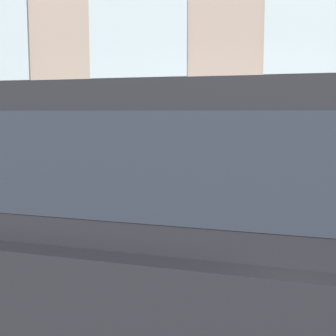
# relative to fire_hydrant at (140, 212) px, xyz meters

# --- Properties ---
(ground_plane) EXTENTS (80.00, 80.00, 0.00)m
(ground_plane) POSITION_rel_fire_hydrant_xyz_m (-0.46, -0.37, -0.50)
(ground_plane) COLOR #514F4C
(sidewalk) EXTENTS (2.80, 60.00, 0.14)m
(sidewalk) POSITION_rel_fire_hydrant_xyz_m (0.94, -0.37, -0.43)
(sidewalk) COLOR #9E9B93
(sidewalk) RESTS_ON ground_plane
(fire_hydrant) EXTENTS (0.32, 0.44, 0.71)m
(fire_hydrant) POSITION_rel_fire_hydrant_xyz_m (0.00, 0.00, 0.00)
(fire_hydrant) COLOR gold
(fire_hydrant) RESTS_ON sidewalk
(person) EXTENTS (0.30, 0.20, 1.23)m
(person) POSITION_rel_fire_hydrant_xyz_m (0.11, -0.54, 0.38)
(person) COLOR #726651
(person) RESTS_ON sidewalk
(parked_car_charcoal_near) EXTENTS (2.06, 4.69, 1.61)m
(parked_car_charcoal_near) POSITION_rel_fire_hydrant_xyz_m (-1.77, -0.91, 0.40)
(parked_car_charcoal_near) COLOR black
(parked_car_charcoal_near) RESTS_ON ground_plane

